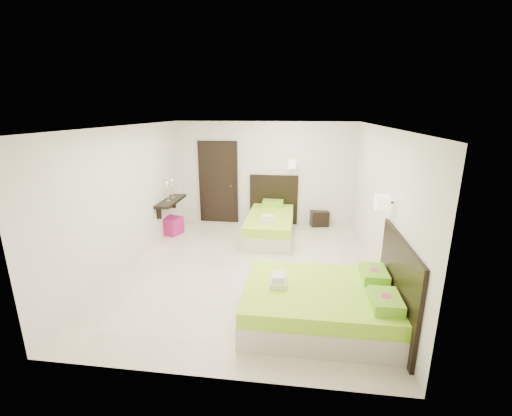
# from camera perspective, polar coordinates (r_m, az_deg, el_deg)

# --- Properties ---
(floor) EXTENTS (5.50, 5.50, 0.00)m
(floor) POSITION_cam_1_polar(r_m,az_deg,el_deg) (6.52, -1.23, -10.03)
(floor) COLOR beige
(floor) RESTS_ON ground
(bed_single) EXTENTS (1.23, 2.05, 1.69)m
(bed_single) POSITION_cam_1_polar(r_m,az_deg,el_deg) (8.04, 2.42, -2.53)
(bed_single) COLOR beige
(bed_single) RESTS_ON ground
(bed_double) EXTENTS (2.06, 1.75, 1.70)m
(bed_double) POSITION_cam_1_polar(r_m,az_deg,el_deg) (4.98, 11.44, -15.26)
(bed_double) COLOR beige
(bed_double) RESTS_ON ground
(nightstand) EXTENTS (0.52, 0.48, 0.39)m
(nightstand) POSITION_cam_1_polar(r_m,az_deg,el_deg) (8.93, 10.42, -1.62)
(nightstand) COLOR black
(nightstand) RESTS_ON ground
(ottoman) EXTENTS (0.52, 0.52, 0.41)m
(ottoman) POSITION_cam_1_polar(r_m,az_deg,el_deg) (8.43, -13.82, -2.86)
(ottoman) COLOR #A0155B
(ottoman) RESTS_ON ground
(door) EXTENTS (1.02, 0.15, 2.14)m
(door) POSITION_cam_1_polar(r_m,az_deg,el_deg) (8.93, -6.30, 4.21)
(door) COLOR black
(door) RESTS_ON ground
(console_shelf) EXTENTS (0.35, 1.20, 0.78)m
(console_shelf) POSITION_cam_1_polar(r_m,az_deg,el_deg) (8.23, -14.05, 1.12)
(console_shelf) COLOR black
(console_shelf) RESTS_ON ground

